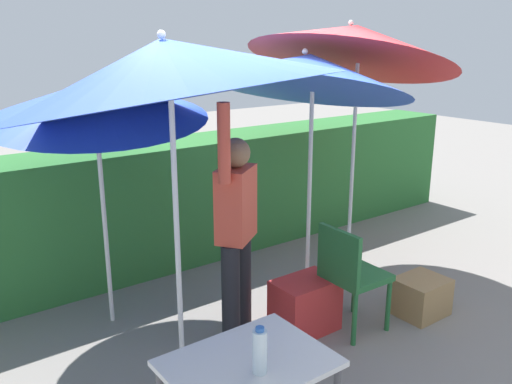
{
  "coord_description": "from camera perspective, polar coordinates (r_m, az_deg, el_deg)",
  "views": [
    {
      "loc": [
        -2.47,
        -3.03,
        2.29
      ],
      "look_at": [
        0.0,
        0.3,
        1.1
      ],
      "focal_mm": 37.58,
      "sensor_mm": 36.0,
      "label": 1
    }
  ],
  "objects": [
    {
      "name": "folding_table",
      "position": [
        2.82,
        -0.79,
        -19.11
      ],
      "size": [
        0.8,
        0.6,
        0.76
      ],
      "color": "#4C4C51",
      "rests_on": "ground_plane"
    },
    {
      "name": "umbrella_yellow",
      "position": [
        3.26,
        -9.52,
        12.71
      ],
      "size": [
        2.11,
        2.09,
        2.55
      ],
      "color": "silver",
      "rests_on": "ground_plane"
    },
    {
      "name": "crate_cardboard",
      "position": [
        4.88,
        17.14,
        -10.57
      ],
      "size": [
        0.42,
        0.36,
        0.32
      ],
      "primitive_type": "cube",
      "color": "#9E7A4C",
      "rests_on": "ground_plane"
    },
    {
      "name": "bottle_water",
      "position": [
        2.63,
        0.41,
        -16.59
      ],
      "size": [
        0.07,
        0.07,
        0.24
      ],
      "color": "silver",
      "rests_on": "folding_table"
    },
    {
      "name": "umbrella_orange",
      "position": [
        5.24,
        10.43,
        15.25
      ],
      "size": [
        2.02,
        1.98,
        2.72
      ],
      "color": "silver",
      "rests_on": "ground_plane"
    },
    {
      "name": "ground_plane",
      "position": [
        4.53,
        2.34,
        -14.38
      ],
      "size": [
        24.0,
        24.0,
        0.0
      ],
      "primitive_type": "plane",
      "color": "gray"
    },
    {
      "name": "chair_plastic",
      "position": [
        4.34,
        9.95,
        -8.4
      ],
      "size": [
        0.45,
        0.45,
        0.89
      ],
      "color": "#236633",
      "rests_on": "ground_plane"
    },
    {
      "name": "person_vendor",
      "position": [
        4.05,
        -2.12,
        -3.52
      ],
      "size": [
        0.5,
        0.4,
        1.88
      ],
      "color": "black",
      "rests_on": "ground_plane"
    },
    {
      "name": "umbrella_navy",
      "position": [
        4.55,
        5.62,
        12.51
      ],
      "size": [
        1.81,
        1.77,
        2.45
      ],
      "color": "silver",
      "rests_on": "ground_plane"
    },
    {
      "name": "umbrella_rainbow",
      "position": [
        4.25,
        -16.56,
        9.44
      ],
      "size": [
        1.69,
        1.69,
        2.15
      ],
      "color": "silver",
      "rests_on": "ground_plane"
    },
    {
      "name": "hedge_row",
      "position": [
        5.68,
        -9.13,
        -1.12
      ],
      "size": [
        8.0,
        0.7,
        1.27
      ],
      "primitive_type": "cube",
      "color": "#2D7033",
      "rests_on": "ground_plane"
    },
    {
      "name": "cooler_box",
      "position": [
        4.42,
        5.24,
        -11.93
      ],
      "size": [
        0.51,
        0.35,
        0.44
      ],
      "primitive_type": "cube",
      "color": "red",
      "rests_on": "ground_plane"
    }
  ]
}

